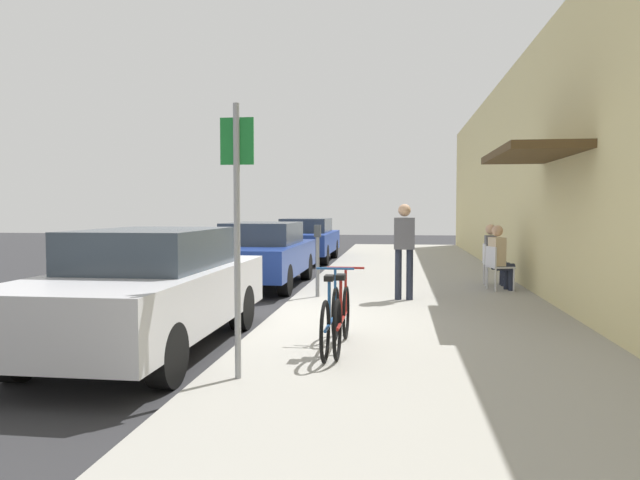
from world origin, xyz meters
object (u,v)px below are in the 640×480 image
object	(u,v)px
parked_car_2	(306,239)
seated_patron_1	(493,252)
seated_patron_0	(500,255)
bicycle_1	(342,318)
bicycle_0	(331,319)
parked_car_1	(262,253)
cafe_chair_1	(490,261)
cafe_chair_0	(497,265)
pedestrian_standing	(404,244)
street_sign	(237,219)
parking_meter	(317,255)
parked_car_0	(149,288)

from	to	relation	value
parked_car_2	seated_patron_1	distance (m)	8.11
seated_patron_0	bicycle_1	bearing A→B (deg)	-116.93
bicycle_0	bicycle_1	xyz separation A→B (m)	(0.12, 0.11, 0.00)
parked_car_1	cafe_chair_1	bearing A→B (deg)	-0.69
bicycle_0	cafe_chair_1	xyz separation A→B (m)	(2.70, 6.09, 0.14)
cafe_chair_0	cafe_chair_1	size ratio (longest dim) A/B	1.00
bicycle_1	pedestrian_standing	world-z (taller)	pedestrian_standing
pedestrian_standing	street_sign	bearing A→B (deg)	-107.87
cafe_chair_1	pedestrian_standing	distance (m)	2.94
street_sign	cafe_chair_0	world-z (taller)	street_sign
street_sign	pedestrian_standing	world-z (taller)	street_sign
parked_car_1	cafe_chair_1	xyz separation A→B (m)	(4.96, -0.06, -0.11)
bicycle_0	seated_patron_0	xyz separation A→B (m)	(2.76, 5.31, 0.34)
parked_car_1	bicycle_0	bearing A→B (deg)	-69.86
bicycle_0	cafe_chair_0	xyz separation A→B (m)	(2.70, 5.30, 0.14)
parked_car_2	pedestrian_standing	world-z (taller)	pedestrian_standing
seated_patron_0	pedestrian_standing	distance (m)	2.42
bicycle_1	pedestrian_standing	distance (m)	3.86
parking_meter	bicycle_0	xyz separation A→B (m)	(0.70, -4.00, -0.41)
cafe_chair_1	seated_patron_1	distance (m)	0.20
street_sign	parking_meter	bearing A→B (deg)	89.45
seated_patron_1	pedestrian_standing	size ratio (longest dim) A/B	0.76
parked_car_1	parked_car_2	xyz separation A→B (m)	(-0.00, 6.31, -0.00)
bicycle_1	cafe_chair_0	xyz separation A→B (m)	(2.59, 5.19, 0.14)
bicycle_1	seated_patron_0	distance (m)	5.85
cafe_chair_0	seated_patron_1	world-z (taller)	seated_patron_1
parked_car_1	parked_car_2	size ratio (longest dim) A/B	1.00
parked_car_2	pedestrian_standing	distance (m)	9.17
parked_car_0	cafe_chair_1	bearing A→B (deg)	49.95
parking_meter	seated_patron_1	distance (m)	4.05
parked_car_1	cafe_chair_1	distance (m)	4.96
parked_car_0	bicycle_1	size ratio (longest dim) A/B	2.57
bicycle_0	street_sign	bearing A→B (deg)	-122.38
cafe_chair_0	cafe_chair_1	world-z (taller)	same
bicycle_1	parked_car_2	bearing A→B (deg)	100.87
pedestrian_standing	parked_car_1	bearing A→B (deg)	143.56
cafe_chair_0	seated_patron_1	size ratio (longest dim) A/B	0.67
parked_car_0	seated_patron_1	xyz separation A→B (m)	(5.02, 5.89, 0.05)
parked_car_0	street_sign	xyz separation A→B (m)	(1.50, -1.38, 0.88)
parked_car_0	pedestrian_standing	distance (m)	4.82
parked_car_1	cafe_chair_1	size ratio (longest dim) A/B	5.06
cafe_chair_0	seated_patron_0	distance (m)	0.20
pedestrian_standing	parked_car_0	bearing A→B (deg)	-130.53
cafe_chair_0	cafe_chair_1	bearing A→B (deg)	90.23
parking_meter	parked_car_2	bearing A→B (deg)	100.38
pedestrian_standing	bicycle_0	bearing A→B (deg)	-102.74
parked_car_2	seated_patron_1	size ratio (longest dim) A/B	3.41
parked_car_2	seated_patron_0	xyz separation A→B (m)	(5.02, -7.15, 0.08)
parked_car_0	bicycle_0	bearing A→B (deg)	-4.82
cafe_chair_1	seated_patron_1	size ratio (longest dim) A/B	0.67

